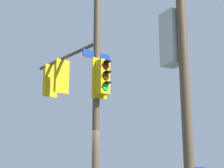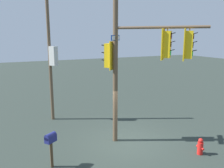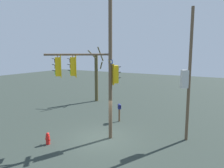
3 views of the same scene
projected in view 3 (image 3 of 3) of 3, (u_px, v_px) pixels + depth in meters
name	position (u px, v px, depth m)	size (l,w,h in m)	color
ground_plane	(101.00, 139.00, 13.92)	(80.00, 80.00, 0.00)	#2B352F
main_signal_pole_assembly	(98.00, 60.00, 12.98)	(5.11, 3.25, 9.79)	brown
secondary_pole_assembly	(188.00, 77.00, 13.16)	(0.60, 0.51, 8.16)	brown
fire_hydrant	(48.00, 139.00, 13.04)	(0.38, 0.24, 0.73)	red
mailbox	(119.00, 108.00, 17.22)	(0.45, 0.50, 1.41)	#4C3823
bare_tree_behind_pole	(96.00, 76.00, 24.13)	(1.64, 1.66, 6.05)	#4C4628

